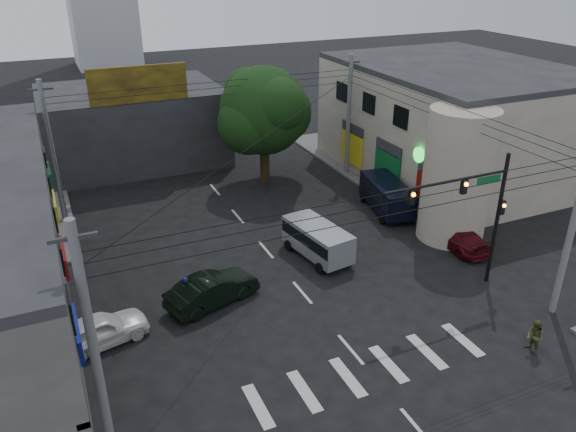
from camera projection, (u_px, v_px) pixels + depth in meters
ground at (320, 313)px, 27.38m from camera, size 160.00×160.00×0.00m
sidewalk_far_right at (410, 152)px, 48.80m from camera, size 16.00×16.00×0.15m
building_right at (453, 123)px, 42.99m from camera, size 14.00×18.00×8.00m
corner_column at (457, 176)px, 33.00m from camera, size 4.00×4.00×8.00m
building_far at (133, 125)px, 46.00m from camera, size 14.00×10.00×6.00m
billboard at (138, 84)px, 40.11m from camera, size 7.00×0.30×2.60m
street_tree at (264, 111)px, 40.48m from camera, size 6.40×6.40×8.70m
traffic_gantry at (474, 204)px, 27.35m from camera, size 7.10×0.35×7.20m
utility_pole_near_left at (94, 349)px, 17.81m from camera, size 0.32×0.32×9.20m
utility_pole_near_right at (572, 227)px, 25.56m from camera, size 0.32×0.32×9.20m
utility_pole_far_left at (53, 154)px, 34.68m from camera, size 0.32×0.32×9.20m
utility_pole_far_right at (349, 116)px, 42.43m from camera, size 0.32×0.32×9.20m
dark_sedan at (212, 290)px, 27.85m from camera, size 4.38×5.73×1.58m
white_compact at (99, 330)px, 24.95m from camera, size 3.74×5.20×1.50m
maroon_sedan at (458, 238)px, 33.14m from camera, size 1.92×4.49×1.29m
silver_minivan at (317, 242)px, 31.96m from camera, size 5.16×3.33×1.97m
navy_van at (387, 197)px, 37.57m from camera, size 5.91×3.86×2.08m
traffic_officer at (187, 293)px, 27.33m from camera, size 1.07×1.05×1.81m
pedestrian_olive at (535, 337)px, 24.42m from camera, size 0.84×0.68×1.62m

